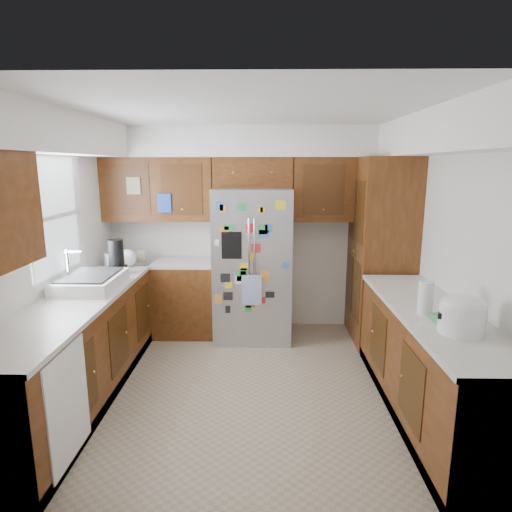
{
  "coord_description": "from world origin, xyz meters",
  "views": [
    {
      "loc": [
        0.13,
        -3.76,
        2.06
      ],
      "look_at": [
        0.06,
        0.35,
        1.18
      ],
      "focal_mm": 30.0,
      "sensor_mm": 36.0,
      "label": 1
    }
  ],
  "objects_px": {
    "fridge": "(253,264)",
    "paper_towel": "(426,298)",
    "pantry": "(381,251)",
    "rice_cooker": "(462,313)"
  },
  "relations": [
    {
      "from": "paper_towel",
      "to": "fridge",
      "type": "bearing_deg",
      "value": 128.3
    },
    {
      "from": "paper_towel",
      "to": "pantry",
      "type": "bearing_deg",
      "value": 86.37
    },
    {
      "from": "fridge",
      "to": "rice_cooker",
      "type": "distance_m",
      "value": 2.62
    },
    {
      "from": "pantry",
      "to": "rice_cooker",
      "type": "relative_size",
      "value": 6.77
    },
    {
      "from": "pantry",
      "to": "paper_towel",
      "type": "height_order",
      "value": "pantry"
    },
    {
      "from": "fridge",
      "to": "paper_towel",
      "type": "xyz_separation_m",
      "value": [
        1.39,
        -1.76,
        0.15
      ]
    },
    {
      "from": "rice_cooker",
      "to": "paper_towel",
      "type": "distance_m",
      "value": 0.4
    },
    {
      "from": "rice_cooker",
      "to": "paper_towel",
      "type": "bearing_deg",
      "value": 105.83
    },
    {
      "from": "rice_cooker",
      "to": "fridge",
      "type": "bearing_deg",
      "value": 124.98
    },
    {
      "from": "pantry",
      "to": "fridge",
      "type": "distance_m",
      "value": 1.51
    }
  ]
}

